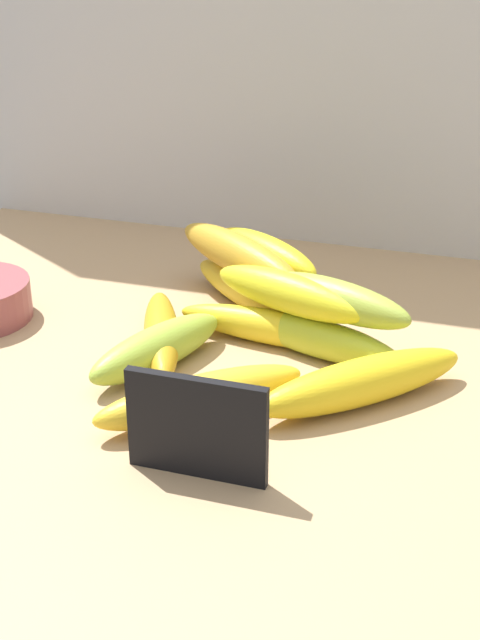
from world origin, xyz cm
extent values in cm
cube|color=tan|center=(0.00, 0.00, 1.50)|extent=(110.00, 76.00, 3.00)
cube|color=black|center=(-5.70, -14.28, 7.20)|extent=(11.00, 0.80, 8.40)
cube|color=olive|center=(-5.70, -13.48, 3.30)|extent=(9.90, 1.20, 0.60)
ellipsoid|color=#B88D1B|center=(-16.21, 4.11, 4.70)|extent=(10.54, 18.36, 3.39)
ellipsoid|color=yellow|center=(-5.71, 8.66, 4.75)|extent=(21.21, 5.35, 3.50)
ellipsoid|color=yellow|center=(4.27, -0.48, 5.10)|extent=(17.77, 17.47, 4.19)
ellipsoid|color=yellow|center=(-8.27, -6.29, 4.92)|extent=(16.52, 15.89, 3.84)
ellipsoid|color=#96B43A|center=(-15.17, 0.61, 5.06)|extent=(10.23, 16.38, 4.12)
ellipsoid|color=yellow|center=(-10.98, 16.19, 4.90)|extent=(17.27, 14.73, 3.80)
ellipsoid|color=#ABBA2B|center=(-1.31, 7.50, 4.85)|extent=(17.65, 8.43, 3.70)
ellipsoid|color=#98AC39|center=(-0.15, 8.57, 8.63)|extent=(16.25, 9.29, 3.87)
ellipsoid|color=yellow|center=(-4.67, 9.11, 8.45)|extent=(17.56, 9.69, 3.90)
ellipsoid|color=#BC8B24|center=(-12.35, 16.55, 8.87)|extent=(18.42, 15.07, 4.15)
ellipsoid|color=yellow|center=(-9.66, 17.69, 8.79)|extent=(15.21, 12.10, 3.99)
camera|label=1|loc=(13.96, -65.42, 42.26)|focal=48.63mm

